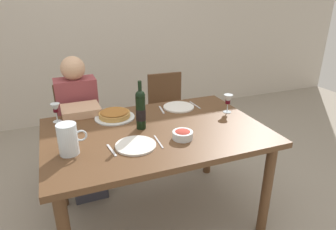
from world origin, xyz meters
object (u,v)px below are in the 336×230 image
object	(u,v)px
chair_right	(168,111)
wine_glass_left_diner	(228,100)
wine_bottle	(141,109)
salad_bowl	(183,134)
wine_glass_right_diner	(56,109)
dinner_plate_right_setting	(179,107)
diner_left	(81,123)
dining_table	(156,141)
dinner_plate_left_setting	(136,145)
baked_tart	(115,115)
chair_left	(79,125)
water_pitcher	(68,141)

from	to	relation	value
chair_right	wine_glass_left_diner	bearing A→B (deg)	105.37
wine_bottle	salad_bowl	distance (m)	0.34
wine_glass_left_diner	wine_glass_right_diner	xyz separation A→B (m)	(-1.26, 0.30, -0.00)
dinner_plate_right_setting	diner_left	xyz separation A→B (m)	(-0.77, 0.32, -0.15)
dining_table	dinner_plate_left_setting	distance (m)	0.28
wine_bottle	baked_tart	size ratio (longest dim) A/B	1.14
salad_bowl	dinner_plate_left_setting	world-z (taller)	salad_bowl
diner_left	chair_right	distance (m)	0.95
chair_left	chair_right	world-z (taller)	same
wine_glass_right_diner	diner_left	size ratio (longest dim) A/B	0.12
water_pitcher	dinner_plate_right_setting	bearing A→B (deg)	26.83
wine_glass_right_diner	dinner_plate_left_setting	size ratio (longest dim) A/B	0.56
dining_table	chair_right	world-z (taller)	chair_right
water_pitcher	wine_glass_left_diner	bearing A→B (deg)	10.34
water_pitcher	chair_right	distance (m)	1.51
wine_bottle	water_pitcher	xyz separation A→B (m)	(-0.50, -0.18, -0.06)
dinner_plate_left_setting	chair_right	distance (m)	1.30
dinner_plate_left_setting	diner_left	xyz separation A→B (m)	(-0.25, 0.84, -0.15)
wine_glass_left_diner	dinner_plate_left_setting	distance (m)	0.88
dining_table	water_pitcher	bearing A→B (deg)	-167.88
water_pitcher	dinner_plate_left_setting	world-z (taller)	water_pitcher
wine_bottle	wine_glass_left_diner	bearing A→B (deg)	2.98
dining_table	dinner_plate_right_setting	xyz separation A→B (m)	(0.32, 0.33, 0.10)
dining_table	salad_bowl	xyz separation A→B (m)	(0.12, -0.19, 0.12)
wine_bottle	chair_right	distance (m)	1.09
dinner_plate_left_setting	wine_glass_left_diner	bearing A→B (deg)	18.58
dinner_plate_right_setting	baked_tart	bearing A→B (deg)	-177.57
wine_glass_left_diner	chair_right	xyz separation A→B (m)	(-0.18, 0.82, -0.36)
dinner_plate_right_setting	chair_left	bearing A→B (deg)	143.90
wine_bottle	baked_tart	world-z (taller)	wine_bottle
chair_left	diner_left	xyz separation A→B (m)	(0.00, -0.24, 0.12)
salad_bowl	wine_glass_left_diner	world-z (taller)	wine_glass_left_diner
wine_glass_right_diner	diner_left	distance (m)	0.40
water_pitcher	salad_bowl	world-z (taller)	water_pitcher
water_pitcher	dinner_plate_left_setting	distance (m)	0.40
salad_bowl	wine_bottle	bearing A→B (deg)	128.69
baked_tart	dinner_plate_right_setting	bearing A→B (deg)	2.43
baked_tart	dinner_plate_left_setting	xyz separation A→B (m)	(0.03, -0.49, -0.02)
water_pitcher	baked_tart	xyz separation A→B (m)	(0.36, 0.43, -0.06)
water_pitcher	wine_glass_left_diner	size ratio (longest dim) A/B	1.30
chair_right	diner_left	bearing A→B (deg)	19.12
salad_bowl	diner_left	distance (m)	1.03
water_pitcher	wine_glass_right_diner	size ratio (longest dim) A/B	1.34
water_pitcher	diner_left	world-z (taller)	diner_left
salad_bowl	dining_table	bearing A→B (deg)	121.42
chair_left	diner_left	size ratio (longest dim) A/B	0.75
chair_left	wine_glass_right_diner	bearing A→B (deg)	69.76
dining_table	baked_tart	xyz separation A→B (m)	(-0.22, 0.31, 0.12)
salad_bowl	wine_glass_right_diner	bearing A→B (deg)	141.76
water_pitcher	baked_tart	bearing A→B (deg)	50.11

